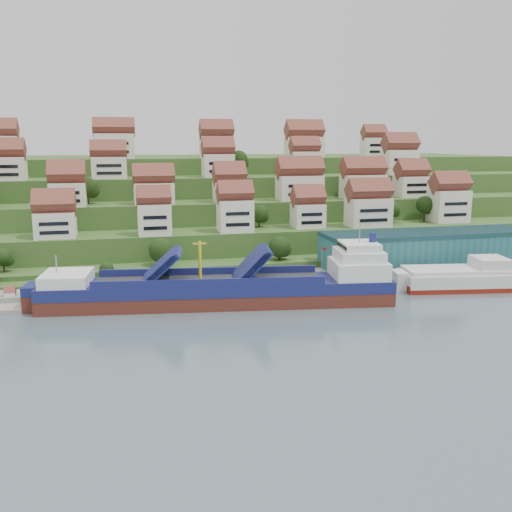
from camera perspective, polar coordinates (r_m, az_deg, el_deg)
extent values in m
plane|color=slate|center=(136.14, 0.81, -4.46)|extent=(300.00, 300.00, 0.00)
cube|color=gray|center=(155.51, 6.61, -2.11)|extent=(180.00, 14.00, 2.20)
cube|color=gray|center=(145.91, -23.17, -4.12)|extent=(45.00, 20.00, 1.00)
cube|color=#2D4C1E|center=(218.19, -4.77, 2.07)|extent=(260.00, 128.00, 4.00)
cube|color=#2D4C1E|center=(222.55, -4.98, 3.16)|extent=(260.00, 118.00, 11.00)
cube|color=#2D4C1E|center=(229.93, -5.30, 4.30)|extent=(260.00, 102.00, 18.00)
cube|color=#2D4C1E|center=(237.41, -5.59, 5.37)|extent=(260.00, 86.00, 25.00)
cube|color=#2D4C1E|center=(245.99, -5.90, 6.28)|extent=(260.00, 68.00, 31.00)
cube|color=white|center=(167.58, -19.41, 2.97)|extent=(10.81, 8.57, 7.05)
cube|color=white|center=(164.63, -10.13, 3.61)|extent=(9.20, 7.03, 8.80)
cube|color=white|center=(168.20, -2.10, 4.03)|extent=(9.89, 7.62, 9.32)
cube|color=white|center=(177.29, 5.20, 4.04)|extent=(9.36, 7.73, 7.28)
cube|color=white|center=(182.21, 11.16, 4.31)|extent=(13.03, 8.26, 8.82)
cube|color=white|center=(199.05, 18.70, 4.74)|extent=(11.66, 8.31, 10.41)
cube|color=white|center=(181.51, -18.28, 5.87)|extent=(10.42, 8.98, 7.04)
cube|color=white|center=(181.78, -10.17, 6.19)|extent=(12.23, 7.90, 6.52)
cube|color=white|center=(184.47, -2.67, 6.42)|extent=(9.75, 8.56, 6.49)
cube|color=white|center=(191.00, 4.37, 6.81)|extent=(14.56, 8.36, 8.09)
cube|color=white|center=(199.01, 10.63, 6.83)|extent=(14.19, 8.18, 8.05)
cube|color=white|center=(209.51, 15.25, 6.72)|extent=(10.60, 8.04, 7.13)
cube|color=white|center=(198.62, -23.60, 8.00)|extent=(10.83, 7.86, 7.37)
cube|color=white|center=(197.83, -14.47, 8.54)|extent=(11.34, 7.30, 7.16)
cube|color=white|center=(199.61, -3.81, 9.00)|extent=(10.48, 7.79, 7.89)
cube|color=white|center=(208.06, 4.87, 9.18)|extent=(10.02, 7.14, 8.61)
cube|color=white|center=(223.33, 14.15, 9.09)|extent=(12.18, 8.47, 9.06)
cube|color=white|center=(218.07, -24.11, 9.84)|extent=(11.14, 8.03, 7.98)
cube|color=white|center=(215.26, -13.96, 10.60)|extent=(14.08, 7.51, 8.92)
cube|color=white|center=(218.36, -3.96, 10.81)|extent=(11.91, 8.15, 8.13)
cube|color=white|center=(227.04, 4.83, 10.79)|extent=(13.92, 8.73, 7.87)
cube|color=white|center=(240.37, 11.66, 10.60)|extent=(9.07, 7.05, 7.62)
ellipsoid|color=#1E3812|center=(160.36, -23.98, -0.11)|extent=(4.61, 4.61, 4.61)
ellipsoid|color=#1E3812|center=(161.79, 2.39, 0.92)|extent=(6.19, 6.19, 6.19)
ellipsoid|color=#1E3812|center=(156.22, -9.46, 0.56)|extent=(6.81, 6.81, 6.81)
ellipsoid|color=#1E3812|center=(192.10, 13.50, 4.53)|extent=(4.86, 4.86, 4.86)
ellipsoid|color=#1E3812|center=(197.43, 16.51, 4.96)|extent=(5.66, 5.66, 5.66)
ellipsoid|color=#1E3812|center=(177.00, 0.33, 4.25)|extent=(5.58, 5.58, 5.58)
ellipsoid|color=#1E3812|center=(203.01, 9.40, 7.52)|extent=(5.26, 5.26, 5.26)
ellipsoid|color=#1E3812|center=(187.85, -19.40, 6.13)|extent=(5.42, 5.42, 5.42)
ellipsoid|color=#1E3812|center=(185.62, -16.49, 6.60)|extent=(6.24, 6.24, 6.24)
ellipsoid|color=#1E3812|center=(204.49, -1.74, 9.62)|extent=(6.43, 6.43, 6.43)
ellipsoid|color=#1E3812|center=(213.83, 4.93, 9.34)|extent=(4.95, 4.95, 4.95)
ellipsoid|color=#1E3812|center=(212.25, 5.28, 8.92)|extent=(5.22, 5.22, 5.22)
ellipsoid|color=#1E3812|center=(149.35, -14.72, -1.26)|extent=(3.63, 3.63, 3.63)
cube|color=#27676B|center=(169.50, 16.64, 0.72)|extent=(60.00, 15.00, 10.00)
cylinder|color=gray|center=(149.13, 6.58, -0.68)|extent=(0.16, 0.16, 8.00)
cube|color=maroon|center=(148.63, 6.83, 0.69)|extent=(1.20, 0.05, 0.80)
cube|color=white|center=(143.61, -23.35, -3.71)|extent=(2.40, 2.20, 2.20)
cube|color=white|center=(144.38, -21.69, -3.50)|extent=(2.40, 2.20, 2.20)
cube|color=#56231A|center=(132.96, -3.75, -4.43)|extent=(81.34, 23.27, 5.15)
cube|color=navy|center=(132.07, -3.77, -3.00)|extent=(81.36, 23.39, 2.68)
cube|color=white|center=(134.81, -18.40, -2.14)|extent=(11.82, 13.05, 2.68)
cube|color=#262628|center=(131.70, -4.68, -2.45)|extent=(52.50, 17.48, 0.31)
cube|color=navy|center=(131.24, -9.66, -1.05)|extent=(9.21, 12.33, 7.13)
cube|color=navy|center=(131.36, -0.65, -0.88)|extent=(8.82, 12.28, 7.53)
cylinder|color=yellow|center=(130.68, -5.61, -0.54)|extent=(0.81, 0.81, 9.28)
cube|color=white|center=(136.30, 10.21, -1.27)|extent=(13.86, 13.34, 4.12)
cube|color=white|center=(135.63, 10.26, 0.09)|extent=(11.65, 11.83, 2.58)
cube|color=white|center=(135.23, 10.29, 0.98)|extent=(9.44, 10.32, 1.86)
cylinder|color=navy|center=(135.77, 11.57, 1.82)|extent=(1.86, 1.86, 2.27)
cube|color=maroon|center=(155.99, 19.72, -2.86)|extent=(31.50, 15.55, 2.61)
cube|color=silver|center=(155.48, 19.78, -2.07)|extent=(31.52, 15.66, 3.22)
cube|color=silver|center=(155.05, 19.82, -1.34)|extent=(29.84, 14.23, 1.21)
cube|color=silver|center=(157.97, 22.36, -0.67)|extent=(9.30, 9.98, 3.02)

